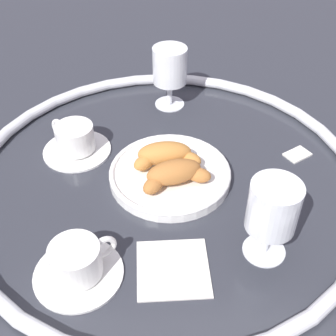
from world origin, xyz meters
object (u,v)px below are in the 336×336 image
croissant_large (165,155)px  juice_glass_left (168,67)px  coffee_cup_far (75,264)px  juice_glass_right (270,209)px  pastry_plate (168,175)px  coffee_cup_near (73,141)px  folded_napkin (171,268)px  croissant_small (172,174)px  sugar_packet (296,154)px

croissant_large → juice_glass_left: juice_glass_left is taller
coffee_cup_far → juice_glass_right: 0.30m
pastry_plate → juice_glass_left: (-0.00, -0.26, 0.08)m
croissant_large → juice_glass_right: size_ratio=0.97×
croissant_large → coffee_cup_near: size_ratio=1.00×
pastry_plate → coffee_cup_far: (0.14, 0.21, 0.01)m
pastry_plate → coffee_cup_far: bearing=56.5°
pastry_plate → folded_napkin: pastry_plate is taller
croissant_large → coffee_cup_near: croissant_large is taller
croissant_small → juice_glass_left: size_ratio=0.93×
coffee_cup_far → pastry_plate: bearing=-123.5°
croissant_small → folded_napkin: 0.18m
folded_napkin → croissant_small: bearing=-91.9°
croissant_large → coffee_cup_far: croissant_large is taller
croissant_small → coffee_cup_far: size_ratio=0.96×
sugar_packet → pastry_plate: bearing=-16.9°
juice_glass_right → sugar_packet: juice_glass_right is taller
croissant_large → juice_glass_left: size_ratio=0.97×
croissant_small → coffee_cup_near: bearing=-31.4°
coffee_cup_far → folded_napkin: 0.14m
croissant_small → coffee_cup_far: bearing=50.9°
pastry_plate → croissant_small: 0.04m
juice_glass_left → folded_napkin: size_ratio=1.27×
juice_glass_left → croissant_small: bearing=90.9°
pastry_plate → juice_glass_left: bearing=-90.6°
croissant_small → coffee_cup_near: size_ratio=0.96×
croissant_large → croissant_small: 0.06m
croissant_small → coffee_cup_near: 0.23m
croissant_small → juice_glass_right: juice_glass_right is taller
coffee_cup_near → juice_glass_right: (-0.33, 0.26, 0.07)m
sugar_packet → folded_napkin: bearing=14.7°
juice_glass_left → folded_napkin: 0.47m
pastry_plate → juice_glass_right: bearing=131.0°
juice_glass_left → sugar_packet: (-0.25, 0.19, -0.09)m
sugar_packet → juice_glass_left: bearing=-69.5°
croissant_large → croissant_small: (-0.01, 0.05, 0.00)m
croissant_small → juice_glass_left: juice_glass_left is taller
coffee_cup_near → folded_napkin: bearing=123.0°
pastry_plate → croissant_large: croissant_large is taller
coffee_cup_near → sugar_packet: coffee_cup_near is taller
folded_napkin → juice_glass_right: bearing=-166.8°
pastry_plate → juice_glass_left: juice_glass_left is taller
juice_glass_right → croissant_small: bearing=-45.0°
sugar_packet → juice_glass_right: bearing=33.0°
coffee_cup_far → juice_glass_left: size_ratio=0.97×
croissant_small → folded_napkin: croissant_small is taller
croissant_large → juice_glass_right: juice_glass_right is taller
croissant_large → coffee_cup_far: (0.13, 0.23, -0.02)m
pastry_plate → croissant_large: 0.04m
juice_glass_right → pastry_plate: bearing=-49.0°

